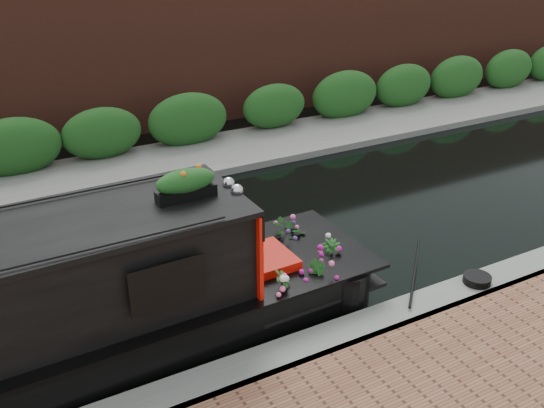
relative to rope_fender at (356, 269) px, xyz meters
name	(u,v)px	position (x,y,z in m)	size (l,w,h in m)	color
ground	(190,256)	(-2.17, 1.94, -0.15)	(80.00, 80.00, 0.00)	black
near_bank_coping	(283,368)	(-2.17, -1.36, -0.15)	(40.00, 0.60, 0.50)	slate
far_bank_path	(123,174)	(-2.17, 6.14, -0.15)	(40.00, 2.40, 0.34)	slate
far_hedge	(113,162)	(-2.17, 7.04, -0.15)	(40.00, 1.10, 2.80)	#1C4B19
far_brick_wall	(92,136)	(-2.17, 9.14, -0.15)	(40.00, 1.00, 8.00)	#55291D
rope_fender	(356,269)	(0.00, 0.00, 0.00)	(0.31, 0.31, 0.40)	olive
coiled_mooring_rope	(477,279)	(1.32, -1.33, 0.16)	(0.43, 0.43, 0.12)	black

